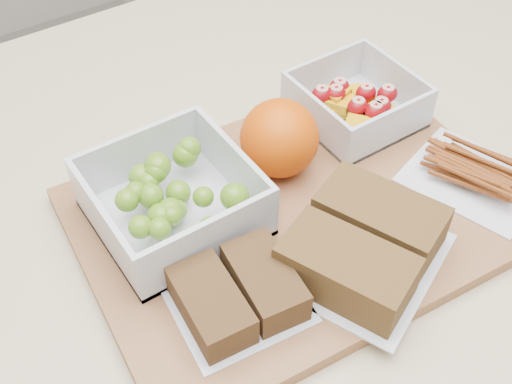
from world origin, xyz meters
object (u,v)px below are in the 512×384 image
(fruit_container, at_px, (355,104))
(sandwich_bag_center, at_px, (363,244))
(orange, at_px, (279,138))
(sandwich_bag_left, at_px, (238,294))
(cutting_board, at_px, (298,215))
(grape_container, at_px, (174,198))
(pretzel_bag, at_px, (475,170))

(fruit_container, bearing_deg, sandwich_bag_center, -128.18)
(fruit_container, relative_size, sandwich_bag_center, 0.64)
(orange, height_order, sandwich_bag_left, orange)
(orange, distance_m, sandwich_bag_center, 0.14)
(cutting_board, bearing_deg, sandwich_bag_left, -146.47)
(orange, height_order, sandwich_bag_center, orange)
(fruit_container, relative_size, orange, 1.49)
(grape_container, xyz_separation_m, pretzel_bag, (0.28, -0.13, -0.01))
(fruit_container, distance_m, sandwich_bag_center, 0.20)
(grape_container, height_order, pretzel_bag, grape_container)
(pretzel_bag, bearing_deg, grape_container, 155.49)
(grape_container, xyz_separation_m, sandwich_bag_left, (-0.01, -0.12, -0.01))
(cutting_board, distance_m, fruit_container, 0.16)
(cutting_board, xyz_separation_m, orange, (0.02, 0.06, 0.05))
(sandwich_bag_center, bearing_deg, orange, 86.66)
(orange, bearing_deg, cutting_board, -106.66)
(grape_container, bearing_deg, pretzel_bag, -24.51)
(grape_container, xyz_separation_m, fruit_container, (0.24, 0.02, -0.01))
(fruit_container, xyz_separation_m, pretzel_bag, (0.04, -0.15, -0.01))
(fruit_container, bearing_deg, grape_container, -175.50)
(sandwich_bag_left, xyz_separation_m, pretzel_bag, (0.28, -0.01, -0.00))
(fruit_container, height_order, sandwich_bag_center, fruit_container)
(fruit_container, bearing_deg, pretzel_bag, -75.70)
(pretzel_bag, bearing_deg, sandwich_bag_center, -174.71)
(grape_container, relative_size, orange, 1.78)
(grape_container, height_order, fruit_container, grape_container)
(pretzel_bag, bearing_deg, fruit_container, 104.30)
(sandwich_bag_center, bearing_deg, grape_container, 128.87)
(cutting_board, bearing_deg, pretzel_bag, -16.62)
(pretzel_bag, bearing_deg, sandwich_bag_left, 178.80)
(grape_container, bearing_deg, sandwich_bag_left, -92.62)
(fruit_container, bearing_deg, orange, -171.08)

